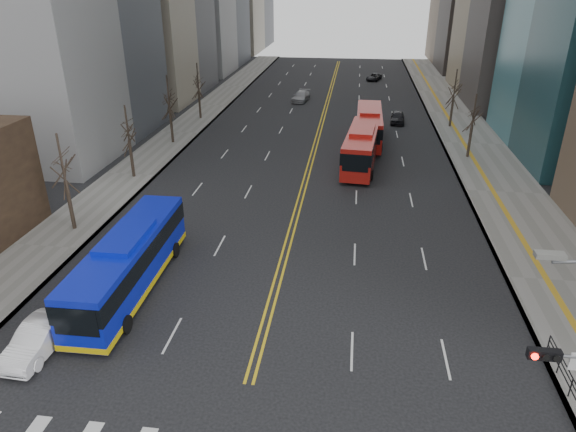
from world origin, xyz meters
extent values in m
cube|color=slate|center=(17.50, 45.00, 0.07)|extent=(7.00, 130.00, 0.15)
cube|color=slate|center=(-16.50, 45.00, 0.07)|extent=(5.00, 130.00, 0.15)
cube|color=gold|center=(-0.20, 55.00, 0.01)|extent=(0.15, 100.00, 0.01)
cube|color=gold|center=(0.20, 55.00, 0.01)|extent=(0.15, 100.00, 0.01)
cube|color=black|center=(11.00, 2.00, 5.50)|extent=(1.10, 0.28, 0.38)
cylinder|color=#FF190C|center=(10.65, 1.84, 5.50)|extent=(0.24, 0.08, 0.24)
cylinder|color=black|center=(11.00, 1.84, 5.50)|extent=(0.24, 0.08, 0.24)
cylinder|color=black|center=(11.35, 1.84, 5.50)|extent=(0.24, 0.08, 0.24)
cube|color=#999993|center=(10.40, 2.00, 9.30)|extent=(0.90, 0.35, 0.18)
cube|color=black|center=(14.30, 6.00, 1.15)|extent=(0.04, 6.00, 0.04)
cylinder|color=black|center=(14.30, 6.00, 0.65)|extent=(0.06, 0.06, 1.00)
cylinder|color=black|center=(14.30, 7.50, 0.65)|extent=(0.06, 0.06, 1.00)
cylinder|color=black|center=(14.30, 9.00, 0.65)|extent=(0.06, 0.06, 1.00)
cylinder|color=#30271D|center=(-16.00, 19.00, 1.95)|extent=(0.28, 0.28, 3.90)
cylinder|color=#30271D|center=(-16.00, 30.00, 1.80)|extent=(0.28, 0.28, 3.60)
cylinder|color=#30271D|center=(-16.00, 41.00, 2.00)|extent=(0.28, 0.28, 4.00)
cylinder|color=#30271D|center=(-16.00, 52.00, 1.90)|extent=(0.28, 0.28, 3.80)
cylinder|color=#30271D|center=(16.00, 40.00, 1.75)|extent=(0.28, 0.28, 3.50)
cylinder|color=#30271D|center=(16.00, 52.00, 1.88)|extent=(0.28, 0.28, 3.75)
cube|color=#0C1AB8|center=(-8.52, 12.00, 1.87)|extent=(2.82, 12.78, 3.05)
cube|color=black|center=(-8.52, 12.00, 2.46)|extent=(2.88, 12.80, 1.09)
cube|color=#0C1AB8|center=(-8.52, 12.00, 3.50)|extent=(2.18, 4.49, 0.40)
cube|color=#D9B70B|center=(-8.52, 12.00, 0.55)|extent=(2.88, 12.80, 0.35)
cylinder|color=black|center=(-9.79, 7.91, 0.50)|extent=(0.31, 1.00, 1.00)
cylinder|color=black|center=(-7.14, 7.94, 0.50)|extent=(0.31, 1.00, 1.00)
cylinder|color=black|center=(-9.90, 16.06, 0.50)|extent=(0.31, 1.00, 1.00)
cylinder|color=black|center=(-7.25, 16.10, 0.50)|extent=(0.31, 1.00, 1.00)
cube|color=#A91712|center=(5.01, 36.16, 1.91)|extent=(3.79, 12.12, 3.12)
cube|color=black|center=(5.01, 36.16, 2.50)|extent=(3.85, 12.14, 1.11)
cube|color=#A91712|center=(5.01, 36.16, 3.57)|extent=(2.54, 4.35, 0.40)
cylinder|color=black|center=(3.31, 32.49, 0.50)|extent=(0.39, 1.02, 1.00)
cylinder|color=black|center=(6.01, 32.24, 0.50)|extent=(0.39, 1.02, 1.00)
cylinder|color=black|center=(4.01, 40.08, 0.50)|extent=(0.39, 1.02, 1.00)
cylinder|color=black|center=(6.71, 39.84, 0.50)|extent=(0.39, 1.02, 1.00)
cube|color=#A91712|center=(5.82, 44.53, 1.90)|extent=(2.78, 11.87, 3.10)
cube|color=black|center=(5.82, 44.53, 2.49)|extent=(2.84, 11.89, 1.10)
cube|color=#A91712|center=(5.82, 44.53, 3.55)|extent=(2.18, 4.16, 0.40)
cylinder|color=black|center=(4.45, 40.75, 0.50)|extent=(0.31, 1.00, 1.00)
cylinder|color=black|center=(7.14, 40.73, 0.50)|extent=(0.31, 1.00, 1.00)
cylinder|color=black|center=(4.51, 48.33, 0.50)|extent=(0.31, 1.00, 1.00)
cylinder|color=black|center=(7.20, 48.31, 0.50)|extent=(0.31, 1.00, 1.00)
imported|color=silver|center=(-10.81, 6.00, 0.79)|extent=(1.84, 4.83, 1.57)
imported|color=black|center=(9.64, 53.38, 0.73)|extent=(2.01, 4.38, 1.45)
imported|color=gray|center=(-4.00, 64.31, 0.72)|extent=(2.71, 5.23, 1.45)
imported|color=black|center=(7.26, 83.08, 0.59)|extent=(3.17, 4.63, 1.18)
camera|label=1|loc=(4.18, -12.75, 17.11)|focal=32.00mm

